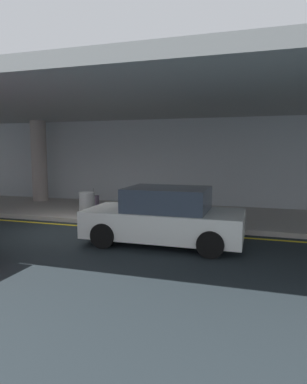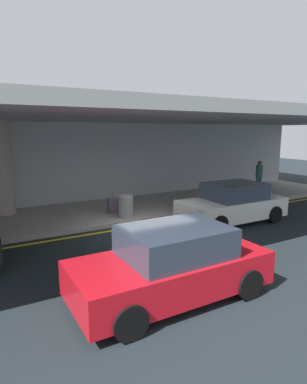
# 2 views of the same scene
# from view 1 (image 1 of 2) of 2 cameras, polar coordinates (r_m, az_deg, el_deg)

# --- Properties ---
(ground_plane) EXTENTS (60.00, 60.00, 0.00)m
(ground_plane) POSITION_cam_1_polar(r_m,az_deg,el_deg) (10.93, -14.52, -6.21)
(ground_plane) COLOR #1D2429
(sidewalk) EXTENTS (26.00, 4.20, 0.15)m
(sidewalk) POSITION_cam_1_polar(r_m,az_deg,el_deg) (13.59, -7.65, -3.16)
(sidewalk) COLOR #A19B95
(sidewalk) RESTS_ON ground
(lane_stripe_yellow) EXTENTS (26.00, 0.14, 0.01)m
(lane_stripe_yellow) POSITION_cam_1_polar(r_m,az_deg,el_deg) (11.47, -12.82, -5.52)
(lane_stripe_yellow) COLOR yellow
(lane_stripe_yellow) RESTS_ON ground
(support_column_left_mid) EXTENTS (0.69, 0.69, 3.65)m
(support_column_left_mid) POSITION_cam_1_polar(r_m,az_deg,el_deg) (16.48, -18.69, 4.95)
(support_column_left_mid) COLOR #A49690
(support_column_left_mid) RESTS_ON sidewalk
(ceiling_overhang) EXTENTS (28.00, 13.20, 0.30)m
(ceiling_overhang) POSITION_cam_1_polar(r_m,az_deg,el_deg) (13.01, -8.89, 13.51)
(ceiling_overhang) COLOR gray
(ceiling_overhang) RESTS_ON support_column_far_left
(terminal_back_wall) EXTENTS (26.00, 0.30, 3.80)m
(terminal_back_wall) POSITION_cam_1_polar(r_m,az_deg,el_deg) (15.46, -4.25, 4.91)
(terminal_back_wall) COLOR #AEB4BA
(terminal_back_wall) RESTS_ON ground
(car_white) EXTENTS (4.10, 1.92, 1.50)m
(car_white) POSITION_cam_1_polar(r_m,az_deg,el_deg) (8.92, 1.89, -4.26)
(car_white) COLOR silver
(car_white) RESTS_ON ground
(suitcase_upright_primary) EXTENTS (0.36, 0.22, 0.90)m
(suitcase_upright_primary) POSITION_cam_1_polar(r_m,az_deg,el_deg) (13.04, -10.03, -1.91)
(suitcase_upright_primary) COLOR #605167
(suitcase_upright_primary) RESTS_ON sidewalk
(trash_bin_steel) EXTENTS (0.56, 0.56, 0.85)m
(trash_bin_steel) POSITION_cam_1_polar(r_m,az_deg,el_deg) (12.18, -11.13, -2.02)
(trash_bin_steel) COLOR gray
(trash_bin_steel) RESTS_ON sidewalk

